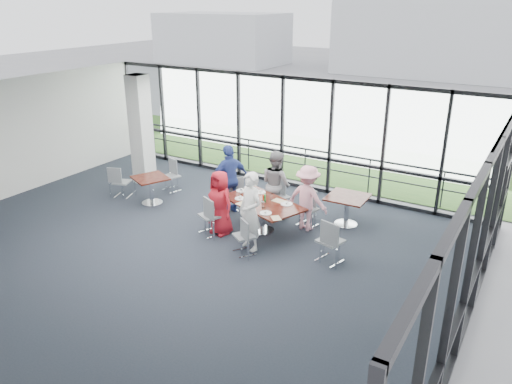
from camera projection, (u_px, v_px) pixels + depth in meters
The scene contains 41 objects.
floor at pixel (174, 251), 11.00m from camera, with size 12.00×10.00×0.02m, color #202730.
ceiling at pixel (164, 107), 9.83m from camera, with size 12.00×10.00×0.04m, color silver.
curtain_wall_back at pixel (282, 131), 14.40m from camera, with size 12.00×0.10×3.20m, color white.
curtain_wall_right at pixel (475, 254), 7.53m from camera, with size 0.10×10.00×3.20m, color white.
exit_door at pixel (500, 205), 10.72m from camera, with size 0.12×1.60×2.10m, color black.
structural_column at pixel (141, 130), 14.54m from camera, with size 0.50×0.50×3.20m, color silver.
apron at pixel (344, 144), 18.98m from camera, with size 80.00×70.00×0.02m, color gray.
grass_strip at pixel (322, 157), 17.37m from camera, with size 80.00×5.00×0.01m, color #265221.
hangar_aux at pixel (222, 38), 41.24m from camera, with size 10.00×6.00×4.00m, color silver.
guard_rail at pixel (291, 162), 15.28m from camera, with size 0.06×0.06×12.00m, color #2D2D33.
main_table at pixel (263, 207), 11.71m from camera, with size 2.22×1.70×0.75m.
side_table_left at pixel (151, 181), 13.30m from camera, with size 1.10×1.10×0.75m.
side_table_right at pixel (347, 200), 12.03m from camera, with size 0.96×0.96×0.75m.
diner_near_left at pixel (220, 203), 11.56m from camera, with size 0.75×0.49×1.54m, color #AF1622.
diner_near_right at pixel (250, 211), 10.80m from camera, with size 0.65×0.47×1.77m, color white.
diner_far_left at pixel (276, 184), 12.48m from camera, with size 0.83×0.52×1.72m, color gray.
diner_far_right at pixel (307, 198), 11.77m from camera, with size 1.03×0.53×1.59m, color #FBA2B2.
diner_end at pixel (230, 179), 12.68m from camera, with size 1.06×0.58×1.80m, color #2C408C.
chair_main_nl at pixel (211, 215), 11.62m from camera, with size 0.46×0.46×0.95m, color slate, non-canonical shape.
chair_main_nr at pixel (245, 236), 10.74m from camera, with size 0.41×0.41×0.84m, color slate, non-canonical shape.
chair_main_fl at pixel (279, 197), 12.72m from camera, with size 0.45×0.45×0.92m, color slate, non-canonical shape.
chair_main_fr at pixel (308, 209), 12.06m from camera, with size 0.42×0.42×0.86m, color slate, non-canonical shape.
chair_main_end at pixel (229, 195), 12.87m from camera, with size 0.44×0.44×0.90m, color slate, non-canonical shape.
chair_spare_la at pixel (122, 182), 13.83m from camera, with size 0.42×0.42×0.86m, color slate, non-canonical shape.
chair_spare_lb at pixel (171, 176), 14.26m from camera, with size 0.43×0.43×0.88m, color slate, non-canonical shape.
chair_spare_r at pixel (330, 241), 10.39m from camera, with size 0.47×0.47×0.97m, color slate, non-canonical shape.
plate_nl at pixel (240, 198), 11.84m from camera, with size 0.25×0.25×0.01m, color white.
plate_nr at pixel (266, 213), 11.05m from camera, with size 0.27×0.27×0.01m, color white.
plate_fl at pixel (260, 192), 12.21m from camera, with size 0.26×0.26×0.01m, color white.
plate_fr at pixel (287, 204), 11.53m from camera, with size 0.28×0.28×0.01m, color white.
plate_end at pixel (241, 191), 12.32m from camera, with size 0.26×0.26×0.01m, color white.
tumbler_a at pixel (245, 199), 11.69m from camera, with size 0.06×0.06×0.13m, color white.
tumbler_b at pixel (263, 205), 11.32m from camera, with size 0.08×0.08×0.15m, color white.
tumbler_c at pixel (271, 197), 11.78m from camera, with size 0.07×0.07×0.14m, color white.
tumbler_d at pixel (241, 192), 12.07m from camera, with size 0.06×0.06×0.13m, color white.
menu_a at pixel (243, 204), 11.52m from camera, with size 0.32×0.23×0.00m, color silver.
menu_b at pixel (276, 218), 10.81m from camera, with size 0.27×0.19×0.00m, color silver.
menu_c at pixel (279, 201), 11.72m from camera, with size 0.32×0.23×0.00m, color silver.
condiment_caddy at pixel (263, 202), 11.62m from camera, with size 0.10×0.07×0.04m, color black.
ketchup_bottle at pixel (264, 199), 11.62m from camera, with size 0.06×0.06×0.18m, color #AE1200.
green_bottle at pixel (265, 199), 11.60m from camera, with size 0.05×0.05×0.20m, color #21792C.
Camera 1 is at (6.60, -7.42, 5.23)m, focal length 35.00 mm.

